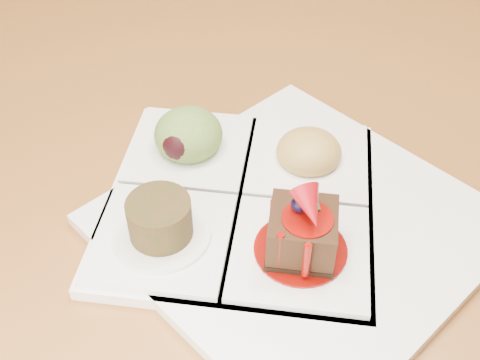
% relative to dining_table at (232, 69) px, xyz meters
% --- Properties ---
extents(ground, '(6.00, 6.00, 0.00)m').
position_rel_dining_table_xyz_m(ground, '(0.00, 0.00, -0.68)').
color(ground, '#583019').
extents(dining_table, '(1.00, 1.80, 0.75)m').
position_rel_dining_table_xyz_m(dining_table, '(0.00, 0.00, 0.00)').
color(dining_table, '#9B5528').
rests_on(dining_table, ground).
extents(sampler_plate, '(0.29, 0.29, 0.09)m').
position_rel_dining_table_xyz_m(sampler_plate, '(0.14, -0.29, 0.09)').
color(sampler_plate, white).
rests_on(sampler_plate, dining_table).
extents(second_plate, '(0.38, 0.38, 0.01)m').
position_rel_dining_table_xyz_m(second_plate, '(0.20, -0.30, 0.07)').
color(second_plate, white).
rests_on(second_plate, dining_table).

